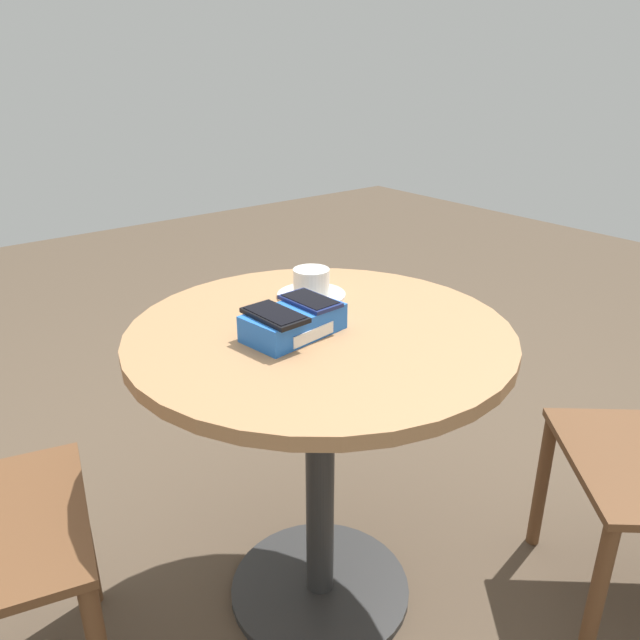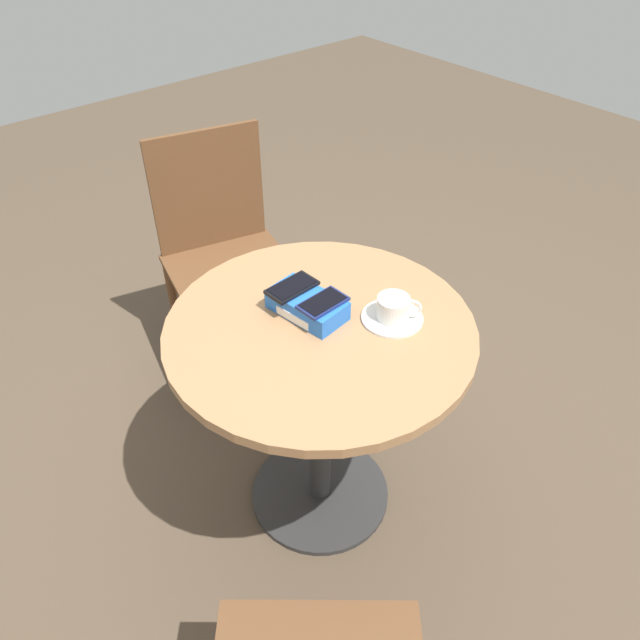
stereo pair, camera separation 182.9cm
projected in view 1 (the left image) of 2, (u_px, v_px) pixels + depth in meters
name	position (u px, v px, depth m)	size (l,w,h in m)	color
ground_plane	(320.00, 590.00, 1.65)	(8.00, 8.00, 0.00)	brown
round_table	(320.00, 396.00, 1.42)	(0.84, 0.84, 0.76)	#2D2D2D
phone_box	(294.00, 322.00, 1.31)	(0.23, 0.14, 0.06)	blue
phone_black	(276.00, 315.00, 1.26)	(0.08, 0.14, 0.01)	black
phone_navy	(310.00, 301.00, 1.34)	(0.08, 0.14, 0.01)	navy
saucer	(311.00, 295.00, 1.53)	(0.17, 0.17, 0.01)	silver
coffee_cup	(311.00, 281.00, 1.52)	(0.10, 0.10, 0.06)	silver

